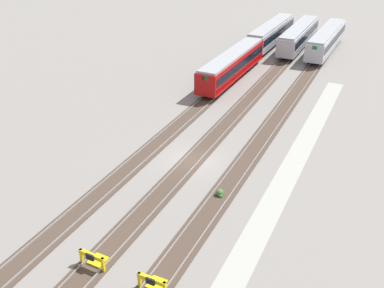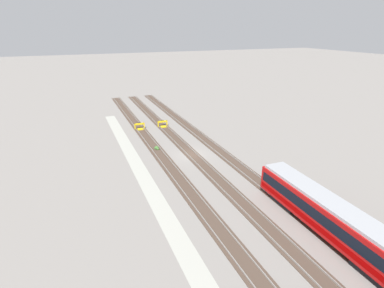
{
  "view_description": "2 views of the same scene",
  "coord_description": "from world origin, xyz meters",
  "px_view_note": "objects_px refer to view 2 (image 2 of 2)",
  "views": [
    {
      "loc": [
        -33.04,
        -15.52,
        21.29
      ],
      "look_at": [
        -0.0,
        0.0,
        1.8
      ],
      "focal_mm": 42.0,
      "sensor_mm": 36.0,
      "label": 1
    },
    {
      "loc": [
        39.62,
        -16.29,
        18.57
      ],
      "look_at": [
        -0.0,
        0.0,
        1.8
      ],
      "focal_mm": 28.0,
      "sensor_mm": 36.0,
      "label": 2
    }
  ],
  "objects_px": {
    "bumper_stop_nearest_track": "(140,127)",
    "weed_clump": "(157,148)",
    "bumper_stop_near_inner_track": "(163,124)",
    "subway_car_front_row_leftmost": "(328,216)"
  },
  "relations": [
    {
      "from": "bumper_stop_nearest_track",
      "to": "weed_clump",
      "type": "xyz_separation_m",
      "value": [
        11.28,
        0.13,
        -0.27
      ]
    },
    {
      "from": "bumper_stop_nearest_track",
      "to": "bumper_stop_near_inner_track",
      "type": "height_order",
      "value": "same"
    },
    {
      "from": "bumper_stop_nearest_track",
      "to": "bumper_stop_near_inner_track",
      "type": "xyz_separation_m",
      "value": [
        0.18,
        4.62,
        0.0
      ]
    },
    {
      "from": "subway_car_front_row_leftmost",
      "to": "bumper_stop_near_inner_track",
      "type": "distance_m",
      "value": 38.14
    },
    {
      "from": "weed_clump",
      "to": "bumper_stop_nearest_track",
      "type": "bearing_deg",
      "value": -179.32
    },
    {
      "from": "subway_car_front_row_leftmost",
      "to": "bumper_stop_near_inner_track",
      "type": "xyz_separation_m",
      "value": [
        -37.84,
        -4.58,
        -1.53
      ]
    },
    {
      "from": "weed_clump",
      "to": "subway_car_front_row_leftmost",
      "type": "bearing_deg",
      "value": 18.73
    },
    {
      "from": "bumper_stop_nearest_track",
      "to": "weed_clump",
      "type": "relative_size",
      "value": 2.18
    },
    {
      "from": "subway_car_front_row_leftmost",
      "to": "weed_clump",
      "type": "xyz_separation_m",
      "value": [
        -26.74,
        -9.07,
        -1.8
      ]
    },
    {
      "from": "subway_car_front_row_leftmost",
      "to": "bumper_stop_nearest_track",
      "type": "height_order",
      "value": "subway_car_front_row_leftmost"
    }
  ]
}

